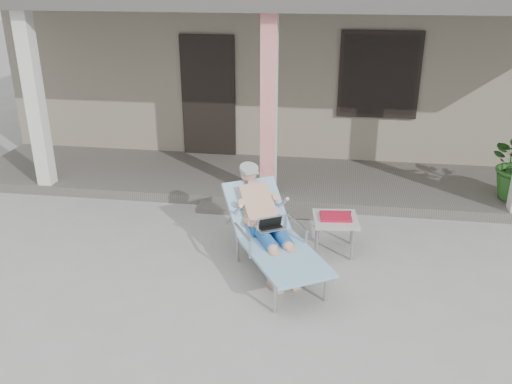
# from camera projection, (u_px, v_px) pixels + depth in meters

# --- Properties ---
(ground) EXTENTS (60.00, 60.00, 0.00)m
(ground) POSITION_uv_depth(u_px,v_px,m) (244.00, 281.00, 6.14)
(ground) COLOR #9E9E99
(ground) RESTS_ON ground
(house) EXTENTS (10.40, 5.40, 3.30)m
(house) POSITION_uv_depth(u_px,v_px,m) (295.00, 51.00, 11.43)
(house) COLOR gray
(house) RESTS_ON ground
(porch_deck) EXTENTS (10.00, 2.00, 0.15)m
(porch_deck) POSITION_uv_depth(u_px,v_px,m) (275.00, 180.00, 8.85)
(porch_deck) COLOR #605B56
(porch_deck) RESTS_ON ground
(porch_overhang) EXTENTS (10.00, 2.30, 2.85)m
(porch_overhang) POSITION_uv_depth(u_px,v_px,m) (277.00, 5.00, 7.76)
(porch_overhang) COLOR silver
(porch_overhang) RESTS_ON porch_deck
(porch_step) EXTENTS (2.00, 0.30, 0.07)m
(porch_step) POSITION_uv_depth(u_px,v_px,m) (265.00, 211.00, 7.81)
(porch_step) COLOR #605B56
(porch_step) RESTS_ON ground
(lounger) EXTENTS (1.46, 1.84, 1.17)m
(lounger) POSITION_uv_depth(u_px,v_px,m) (269.00, 212.00, 6.14)
(lounger) COLOR #B7B7BC
(lounger) RESTS_ON ground
(side_table) EXTENTS (0.59, 0.59, 0.48)m
(side_table) POSITION_uv_depth(u_px,v_px,m) (335.00, 221.00, 6.65)
(side_table) COLOR #AEAEA9
(side_table) RESTS_ON ground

